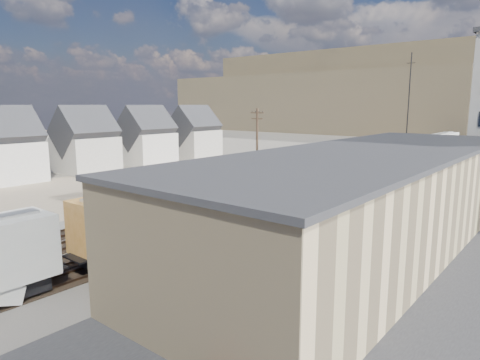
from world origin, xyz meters
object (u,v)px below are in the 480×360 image
Objects in this scene: freight_train at (317,174)px; parked_car_red at (250,357)px; maintenance_shed at (130,184)px; utility_pole_north at (257,143)px.

freight_train is 24.27× the size of parked_car_red.
freight_train is 28.73× the size of maintenance_shed.
utility_pole_north reaches higher than maintenance_shed.
utility_pole_north is at bearing 76.43° from maintenance_shed.
freight_train is 13.52m from utility_pole_north.
maintenance_shed is 0.84× the size of parked_car_red.
utility_pole_north is 19.19m from maintenance_shed.
freight_train is at bearing 106.76° from parked_car_red.
utility_pole_north is 44.69m from parked_car_red.
maintenance_shed is 35.51m from parked_car_red.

